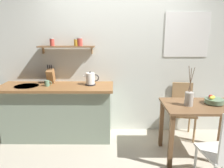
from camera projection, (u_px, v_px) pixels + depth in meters
ground_plane at (118, 147)px, 3.33m from camera, size 14.00×14.00×0.00m
back_wall at (130, 56)px, 3.63m from camera, size 6.80×0.11×2.70m
kitchen_counter at (58, 111)px, 3.53m from camera, size 1.83×0.63×0.91m
wall_shelf at (68, 45)px, 3.44m from camera, size 0.91×0.20×0.26m
dining_table at (201, 114)px, 2.93m from camera, size 1.03×0.66×0.78m
dining_chair_far at (182, 108)px, 3.61m from camera, size 0.44×0.48×0.90m
fruit_bowl at (214, 100)px, 2.93m from camera, size 0.25×0.25×0.12m
twig_vase at (189, 98)px, 2.85m from camera, size 0.11×0.11×0.55m
electric_kettle at (90, 79)px, 3.42m from camera, size 0.25×0.17×0.22m
knife_block at (51, 76)px, 3.53m from camera, size 0.11×0.19×0.32m
coffee_mug_by_sink at (47, 83)px, 3.37m from camera, size 0.12×0.08×0.09m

